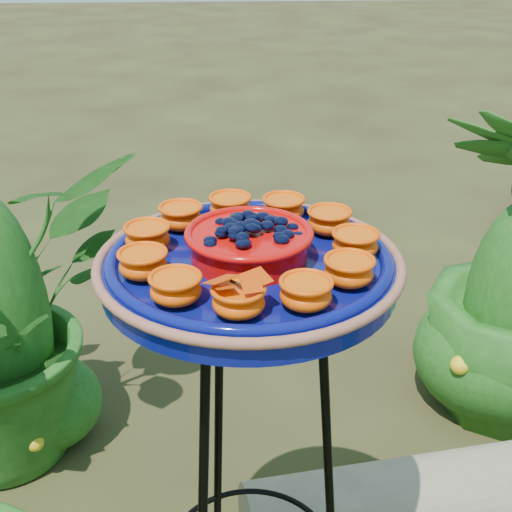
{
  "coord_description": "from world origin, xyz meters",
  "views": [
    {
      "loc": [
        -0.1,
        -0.91,
        1.29
      ],
      "look_at": [
        -0.05,
        -0.06,
        0.86
      ],
      "focal_mm": 50.0,
      "sensor_mm": 36.0,
      "label": 1
    }
  ],
  "objects": [
    {
      "name": "tripod_stand",
      "position": [
        -0.06,
        -0.04,
        0.49
      ],
      "size": [
        0.38,
        0.38,
        0.81
      ],
      "rotation": [
        0.0,
        0.0,
        0.41
      ],
      "color": "black",
      "rests_on": "ground"
    },
    {
      "name": "feeder_dish",
      "position": [
        -0.06,
        -0.04,
        0.84
      ],
      "size": [
        0.54,
        0.54,
        0.1
      ],
      "rotation": [
        0.0,
        0.0,
        0.41
      ],
      "color": "#080E60",
      "rests_on": "tripod_stand"
    },
    {
      "name": "driftwood_log",
      "position": [
        0.26,
        0.2,
        0.11
      ],
      "size": [
        0.66,
        0.31,
        0.21
      ],
      "primitive_type": "cylinder",
      "rotation": [
        0.0,
        1.57,
        0.15
      ],
      "color": "tan",
      "rests_on": "ground"
    }
  ]
}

